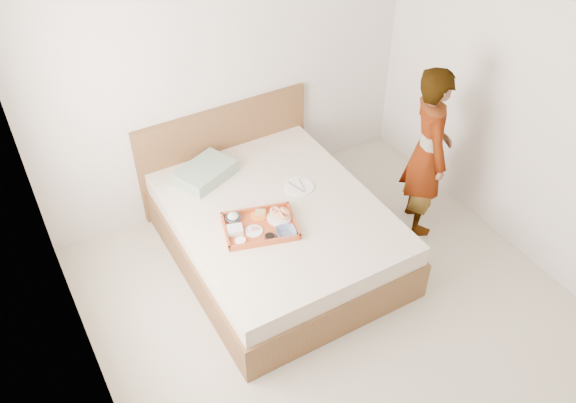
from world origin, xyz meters
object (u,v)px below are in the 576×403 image
(tray, at_px, (260,226))
(dinner_plate, at_px, (299,187))
(bed, at_px, (277,232))
(person, at_px, (428,152))

(tray, bearing_deg, dinner_plate, 44.86)
(bed, relative_size, dinner_plate, 8.01)
(person, bearing_deg, bed, 102.63)
(person, bearing_deg, dinner_plate, 92.53)
(dinner_plate, xyz_separation_m, person, (1.01, -0.40, 0.24))
(tray, relative_size, dinner_plate, 2.22)
(person, bearing_deg, tray, 109.75)
(bed, bearing_deg, tray, -147.04)
(tray, relative_size, person, 0.36)
(bed, height_order, dinner_plate, dinner_plate)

